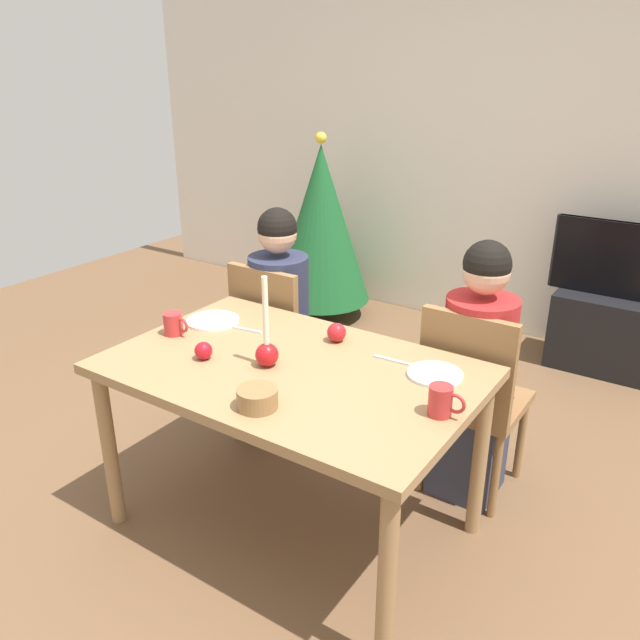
{
  "coord_description": "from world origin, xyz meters",
  "views": [
    {
      "loc": [
        1.3,
        -1.74,
        1.84
      ],
      "look_at": [
        0.0,
        0.2,
        0.87
      ],
      "focal_mm": 35.83,
      "sensor_mm": 36.0,
      "label": 1
    }
  ],
  "objects": [
    {
      "name": "ground_plane",
      "position": [
        0.0,
        0.0,
        0.0
      ],
      "size": [
        7.68,
        7.68,
        0.0
      ],
      "primitive_type": "plane",
      "color": "brown"
    },
    {
      "name": "back_wall",
      "position": [
        0.0,
        2.6,
        1.3
      ],
      "size": [
        6.4,
        0.1,
        2.6
      ],
      "primitive_type": "cube",
      "color": "silver",
      "rests_on": "ground"
    },
    {
      "name": "dining_table",
      "position": [
        0.0,
        0.0,
        0.67
      ],
      "size": [
        1.4,
        0.9,
        0.75
      ],
      "color": "#99754C",
      "rests_on": "ground"
    },
    {
      "name": "chair_left",
      "position": [
        -0.54,
        0.61,
        0.51
      ],
      "size": [
        0.4,
        0.4,
        0.9
      ],
      "color": "olive",
      "rests_on": "ground"
    },
    {
      "name": "chair_right",
      "position": [
        0.5,
        0.61,
        0.51
      ],
      "size": [
        0.4,
        0.4,
        0.9
      ],
      "color": "olive",
      "rests_on": "ground"
    },
    {
      "name": "person_left_child",
      "position": [
        -0.54,
        0.64,
        0.57
      ],
      "size": [
        0.3,
        0.3,
        1.17
      ],
      "color": "#33384C",
      "rests_on": "ground"
    },
    {
      "name": "person_right_child",
      "position": [
        0.5,
        0.64,
        0.57
      ],
      "size": [
        0.3,
        0.3,
        1.17
      ],
      "color": "#33384C",
      "rests_on": "ground"
    },
    {
      "name": "tv_stand",
      "position": [
        0.76,
        2.3,
        0.24
      ],
      "size": [
        0.64,
        0.4,
        0.48
      ],
      "primitive_type": "cube",
      "color": "black",
      "rests_on": "ground"
    },
    {
      "name": "tv",
      "position": [
        0.76,
        2.3,
        0.71
      ],
      "size": [
        0.79,
        0.05,
        0.46
      ],
      "color": "black",
      "rests_on": "tv_stand"
    },
    {
      "name": "christmas_tree",
      "position": [
        -1.22,
        2.04,
        0.71
      ],
      "size": [
        0.73,
        0.73,
        1.36
      ],
      "color": "brown",
      "rests_on": "ground"
    },
    {
      "name": "candle_centerpiece",
      "position": [
        -0.08,
        -0.05,
        0.82
      ],
      "size": [
        0.09,
        0.09,
        0.36
      ],
      "color": "red",
      "rests_on": "dining_table"
    },
    {
      "name": "plate_left",
      "position": [
        -0.54,
        0.16,
        0.76
      ],
      "size": [
        0.23,
        0.23,
        0.01
      ],
      "primitive_type": "cylinder",
      "color": "white",
      "rests_on": "dining_table"
    },
    {
      "name": "plate_right",
      "position": [
        0.49,
        0.23,
        0.76
      ],
      "size": [
        0.21,
        0.21,
        0.01
      ],
      "primitive_type": "cylinder",
      "color": "silver",
      "rests_on": "dining_table"
    },
    {
      "name": "mug_left",
      "position": [
        -0.58,
        -0.03,
        0.8
      ],
      "size": [
        0.13,
        0.08,
        0.1
      ],
      "color": "#B72D2D",
      "rests_on": "dining_table"
    },
    {
      "name": "mug_right",
      "position": [
        0.62,
        -0.02,
        0.8
      ],
      "size": [
        0.13,
        0.08,
        0.1
      ],
      "color": "#B72D2D",
      "rests_on": "dining_table"
    },
    {
      "name": "fork_left",
      "position": [
        -0.37,
        0.17,
        0.75
      ],
      "size": [
        0.18,
        0.04,
        0.01
      ],
      "primitive_type": "cube",
      "rotation": [
        0.0,
        0.0,
        0.14
      ],
      "color": "silver",
      "rests_on": "dining_table"
    },
    {
      "name": "fork_right",
      "position": [
        0.31,
        0.25,
        0.75
      ],
      "size": [
        0.18,
        0.02,
        0.01
      ],
      "primitive_type": "cube",
      "rotation": [
        0.0,
        0.0,
        0.04
      ],
      "color": "silver",
      "rests_on": "dining_table"
    },
    {
      "name": "bowl_walnuts",
      "position": [
        0.09,
        -0.31,
        0.78
      ],
      "size": [
        0.14,
        0.14,
        0.07
      ],
      "primitive_type": "cylinder",
      "color": "olive",
      "rests_on": "dining_table"
    },
    {
      "name": "apple_near_candle",
      "position": [
        0.02,
        0.29,
        0.79
      ],
      "size": [
        0.08,
        0.08,
        0.08
      ],
      "primitive_type": "sphere",
      "color": "#B41C21",
      "rests_on": "dining_table"
    },
    {
      "name": "apple_by_left_plate",
      "position": [
        -0.32,
        -0.14,
        0.79
      ],
      "size": [
        0.07,
        0.07,
        0.07
      ],
      "primitive_type": "sphere",
      "color": "red",
      "rests_on": "dining_table"
    }
  ]
}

